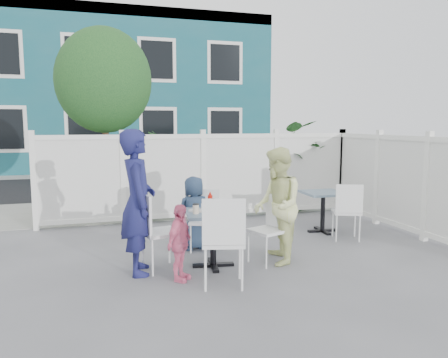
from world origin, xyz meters
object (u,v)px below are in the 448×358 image
object	(u,v)px
main_table	(213,224)
man	(138,202)
woman	(277,206)
chair_back	(205,215)
spare_table	(323,201)
chair_right	(271,224)
utility_cabinet	(84,181)
chair_left	(154,226)
chair_near	(223,235)
toddler	(180,243)
boy	(194,213)

from	to	relation	value
main_table	man	xyz separation A→B (m)	(-0.91, 0.04, 0.32)
woman	man	bearing A→B (deg)	-80.33
chair_back	spare_table	bearing A→B (deg)	-145.26
main_table	chair_back	distance (m)	0.80
main_table	chair_right	world-z (taller)	chair_right
utility_cabinet	man	distance (m)	4.28
utility_cabinet	chair_left	xyz separation A→B (m)	(0.89, -4.19, -0.06)
chair_near	main_table	bearing A→B (deg)	98.13
man	toddler	world-z (taller)	man
man	toddler	distance (m)	0.72
chair_right	chair_near	world-z (taller)	chair_near
toddler	chair_near	bearing A→B (deg)	-94.02
chair_left	toddler	world-z (taller)	chair_left
boy	toddler	distance (m)	1.28
spare_table	toddler	size ratio (longest dim) A/B	0.76
chair_near	boy	xyz separation A→B (m)	(0.03, 1.56, -0.06)
utility_cabinet	chair_near	distance (m)	5.22
chair_left	woman	world-z (taller)	woman
chair_left	chair_near	size ratio (longest dim) A/B	0.95
chair_back	chair_right	bearing A→B (deg)	153.33
chair_near	spare_table	bearing A→B (deg)	54.51
chair_back	man	bearing A→B (deg)	60.30
utility_cabinet	toddler	size ratio (longest dim) A/B	1.38
utility_cabinet	chair_left	distance (m)	4.29
chair_back	boy	xyz separation A→B (m)	(-0.15, 0.05, 0.03)
man	toddler	xyz separation A→B (m)	(0.42, -0.41, -0.42)
man	toddler	bearing A→B (deg)	-132.33
boy	utility_cabinet	bearing A→B (deg)	-76.92
boy	chair_back	bearing A→B (deg)	150.90
spare_table	chair_near	world-z (taller)	chair_near
chair_right	man	world-z (taller)	man
spare_table	chair_left	world-z (taller)	chair_left
boy	toddler	xyz separation A→B (m)	(-0.44, -1.21, -0.08)
utility_cabinet	chair_right	bearing A→B (deg)	-59.58
utility_cabinet	chair_right	world-z (taller)	utility_cabinet
chair_right	main_table	bearing A→B (deg)	66.94
chair_right	woman	xyz separation A→B (m)	(0.06, -0.05, 0.24)
chair_back	man	distance (m)	1.31
chair_right	chair_near	bearing A→B (deg)	108.44
man	woman	size ratio (longest dim) A/B	1.16
chair_left	chair_back	distance (m)	1.10
chair_back	woman	distance (m)	1.16
spare_table	chair_left	distance (m)	3.14
chair_right	woman	size ratio (longest dim) A/B	0.58
main_table	chair_left	bearing A→B (deg)	175.03
boy	toddler	bearing A→B (deg)	58.56
utility_cabinet	main_table	distance (m)	4.55
chair_back	chair_near	xyz separation A→B (m)	(-0.17, -1.51, 0.09)
spare_table	woman	xyz separation A→B (m)	(-1.38, -1.27, 0.23)
utility_cabinet	boy	size ratio (longest dim) A/B	1.17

